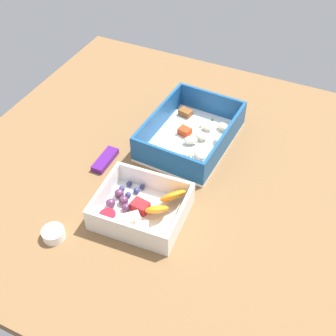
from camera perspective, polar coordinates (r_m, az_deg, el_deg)
The scene contains 5 objects.
table_surface at distance 88.51cm, azimuth -0.46°, elevation -0.17°, with size 80.00×80.00×2.00cm, color brown.
pasta_container at distance 92.05cm, azimuth 2.97°, elevation 4.24°, with size 22.40×16.88×5.98cm.
fruit_bowl at distance 78.05cm, azimuth -3.38°, elevation -5.23°, with size 14.21×16.01×5.45cm.
candy_bar at distance 89.05cm, azimuth -8.10°, elevation 1.04°, with size 7.00×2.40×1.20cm, color #51197A.
paper_cup_liner at distance 77.94cm, azimuth -14.55°, elevation -8.23°, with size 3.86×3.86×1.83cm, color white.
Camera 1 is at (-56.82, -27.29, 63.13)cm, focal length 47.28 mm.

